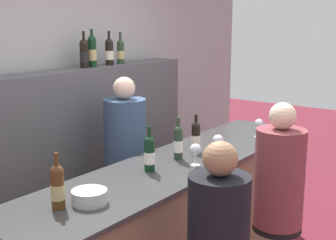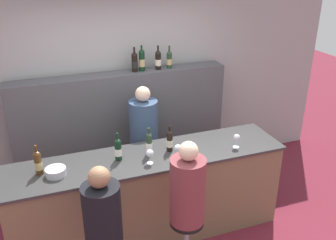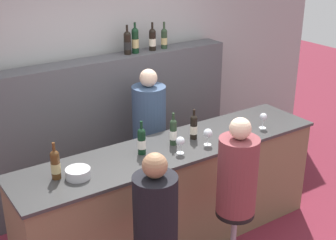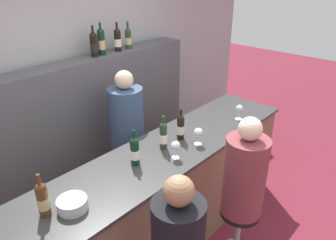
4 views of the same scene
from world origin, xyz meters
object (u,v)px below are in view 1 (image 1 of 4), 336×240
(wine_bottle_backbar_1, at_px, (92,51))
(wine_bottle_backbar_2, at_px, (109,52))
(wine_bottle_counter_3, at_px, (196,137))
(wine_bottle_backbar_0, at_px, (84,53))
(wine_glass_1, at_px, (218,141))
(bartender, at_px, (126,177))
(guest_seated_left, at_px, (219,220))
(metal_bowl, at_px, (89,197))
(wine_glass_0, at_px, (196,150))
(guest_seated_right, at_px, (280,173))
(wine_bottle_counter_0, at_px, (58,186))
(wine_bottle_counter_2, at_px, (178,142))
(wine_bottle_counter_1, at_px, (149,153))
(wine_bottle_backbar_3, at_px, (121,51))
(wine_glass_2, at_px, (259,124))

(wine_bottle_backbar_1, distance_m, wine_bottle_backbar_2, 0.22)
(wine_bottle_counter_3, distance_m, wine_bottle_backbar_0, 1.27)
(wine_bottle_backbar_0, relative_size, wine_bottle_backbar_2, 1.02)
(wine_glass_1, bearing_deg, bartender, 99.21)
(wine_glass_1, distance_m, guest_seated_left, 1.08)
(metal_bowl, height_order, bartender, bartender)
(metal_bowl, bearing_deg, wine_bottle_backbar_0, 46.45)
(wine_glass_0, bearing_deg, bartender, 77.70)
(guest_seated_left, xyz_separation_m, bartender, (0.78, 1.36, -0.26))
(wine_bottle_backbar_0, relative_size, guest_seated_right, 0.38)
(wine_bottle_counter_0, bearing_deg, wine_bottle_counter_2, 0.00)
(metal_bowl, bearing_deg, wine_glass_1, -4.44)
(guest_seated_left, distance_m, bartender, 1.59)
(wine_bottle_counter_1, xyz_separation_m, wine_bottle_backbar_2, (0.83, 1.13, 0.58))
(wine_bottle_backbar_0, bearing_deg, guest_seated_right, -91.12)
(wine_bottle_backbar_0, xyz_separation_m, metal_bowl, (-1.15, -1.21, -0.67))
(metal_bowl, xyz_separation_m, guest_seated_right, (1.12, -0.64, -0.04))
(guest_seated_left, bearing_deg, guest_seated_right, 0.00)
(wine_bottle_backbar_3, height_order, guest_seated_left, wine_bottle_backbar_3)
(wine_bottle_counter_3, relative_size, wine_bottle_backbar_1, 0.88)
(wine_bottle_backbar_3, bearing_deg, wine_glass_0, -117.96)
(wine_glass_0, distance_m, guest_seated_right, 0.59)
(wine_bottle_counter_2, bearing_deg, wine_glass_0, -105.33)
(wine_bottle_backbar_3, relative_size, wine_glass_0, 1.92)
(metal_bowl, bearing_deg, guest_seated_left, -63.43)
(guest_seated_right, bearing_deg, wine_bottle_backbar_2, 79.26)
(wine_bottle_backbar_0, bearing_deg, metal_bowl, -133.55)
(wine_bottle_counter_0, distance_m, wine_bottle_backbar_0, 1.82)
(wine_bottle_counter_1, relative_size, wine_bottle_counter_3, 1.05)
(wine_bottle_counter_1, relative_size, wine_bottle_backbar_3, 1.03)
(wine_bottle_counter_1, xyz_separation_m, wine_glass_2, (1.29, -0.18, -0.01))
(wine_bottle_counter_2, relative_size, wine_bottle_backbar_1, 0.93)
(wine_glass_1, height_order, guest_seated_right, guest_seated_right)
(wine_bottle_counter_1, bearing_deg, guest_seated_right, -56.87)
(wine_bottle_counter_3, bearing_deg, wine_bottle_counter_0, -180.00)
(wine_bottle_counter_3, bearing_deg, metal_bowl, -175.96)
(wine_bottle_counter_1, xyz_separation_m, metal_bowl, (-0.64, -0.09, -0.09))
(wine_bottle_backbar_2, bearing_deg, metal_bowl, -140.44)
(wine_bottle_backbar_0, distance_m, metal_bowl, 1.81)
(wine_bottle_counter_3, bearing_deg, wine_bottle_counter_2, -180.00)
(wine_bottle_backbar_0, relative_size, wine_bottle_backbar_3, 1.05)
(wine_bottle_counter_3, xyz_separation_m, guest_seated_right, (-0.09, -0.73, -0.12))
(wine_glass_2, distance_m, guest_seated_right, 0.99)
(wine_bottle_backbar_2, relative_size, wine_glass_2, 1.96)
(wine_glass_0, xyz_separation_m, metal_bowl, (-0.93, 0.10, -0.07))
(wine_bottle_backbar_2, bearing_deg, wine_bottle_counter_2, -113.52)
(wine_bottle_backbar_3, height_order, metal_bowl, wine_bottle_backbar_3)
(wine_glass_1, xyz_separation_m, guest_seated_left, (-0.92, -0.55, -0.16))
(guest_seated_left, bearing_deg, wine_glass_0, 41.92)
(wine_bottle_counter_3, distance_m, wine_bottle_backbar_1, 1.28)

